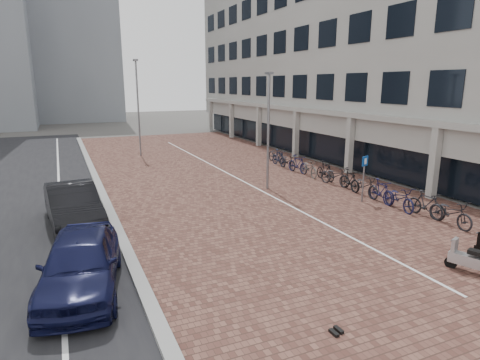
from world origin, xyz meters
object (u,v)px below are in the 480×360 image
object	(u,v)px
car_dark	(73,206)
parking_sign	(364,172)
car_navy	(81,263)
scooter_front	(472,258)

from	to	relation	value
car_dark	parking_sign	distance (m)	12.16
car_dark	parking_sign	bearing A→B (deg)	-14.16
car_navy	scooter_front	bearing A→B (deg)	-9.11
scooter_front	car_navy	bearing A→B (deg)	140.75
car_navy	scooter_front	size ratio (longest dim) A/B	3.31
scooter_front	parking_sign	xyz separation A→B (m)	(2.00, 6.91, 0.91)
scooter_front	parking_sign	bearing A→B (deg)	53.25
car_dark	parking_sign	world-z (taller)	parking_sign
car_navy	parking_sign	xyz separation A→B (m)	(12.01, 3.53, 0.61)
parking_sign	car_navy	bearing A→B (deg)	176.16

